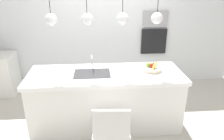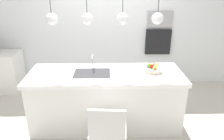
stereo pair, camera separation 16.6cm
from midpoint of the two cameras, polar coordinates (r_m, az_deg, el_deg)
floor at (r=3.84m, az=-2.81°, el=-13.55°), size 6.60×6.60×0.00m
back_wall at (r=4.86m, az=-3.72°, el=10.99°), size 6.00×0.10×2.60m
kitchen_island at (r=3.59m, az=-2.94°, el=-7.56°), size 2.40×0.87×0.92m
sink_basin at (r=3.39m, az=-6.63°, el=-1.01°), size 0.56×0.40×0.02m
faucet at (r=3.53m, az=-6.63°, el=2.55°), size 0.02×0.17×0.22m
fruit_bowl at (r=3.50m, az=9.12°, el=0.51°), size 0.30×0.30×0.16m
microwave at (r=4.91m, az=10.28°, el=13.07°), size 0.54×0.08×0.34m
oven at (r=5.01m, az=9.89°, el=7.42°), size 0.56×0.08×0.56m
chair_near at (r=2.84m, az=-1.90°, el=-15.41°), size 0.50×0.47×0.88m
pendant_light_left at (r=3.23m, az=-17.10°, el=12.55°), size 0.17×0.17×0.77m
pendant_light_center_left at (r=3.16m, az=-8.04°, el=13.09°), size 0.17×0.17×0.77m
pendant_light_center_right at (r=3.17m, az=1.22°, el=13.33°), size 0.17×0.17×0.77m
pendant_light_right at (r=3.25m, az=10.21°, el=13.23°), size 0.17×0.17×0.77m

